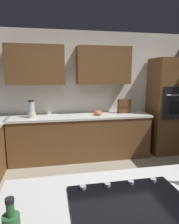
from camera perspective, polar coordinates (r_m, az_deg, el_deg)
The scene contains 10 objects.
ground_plane at distance 2.89m, azimuth 5.46°, elevation -25.84°, with size 14.00×14.00×0.00m, color #9E937F.
wall_back at distance 4.32m, azimuth -2.82°, elevation 7.16°, with size 6.00×0.44×2.60m.
lower_cabinets_back at distance 4.19m, azimuth -2.43°, elevation -7.27°, with size 2.80×0.60×0.86m, color brown.
countertop_back at distance 4.07m, azimuth -2.48°, elevation -1.23°, with size 2.84×0.64×0.04m, color silver.
island_top at distance 1.42m, azimuth 11.78°, elevation -25.31°, with size 1.69×0.96×0.04m, color silver.
wall_oven at distance 4.73m, azimuth 21.58°, elevation 1.48°, with size 0.80×0.66×2.05m.
cooktop at distance 1.41m, azimuth 11.73°, elevation -24.28°, with size 0.76×0.56×0.03m.
blender at distance 3.98m, azimuth -16.08°, elevation 0.48°, with size 0.15×0.15×0.34m.
mixing_bowl at distance 4.08m, azimuth 2.46°, elevation -0.21°, with size 0.18×0.18×0.10m, color #CC724C.
spice_rack at distance 4.35m, azimuth 9.81°, elevation 1.65°, with size 0.27×0.11×0.30m.
Camera 1 is at (0.68, 2.22, 1.71)m, focal length 32.27 mm.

